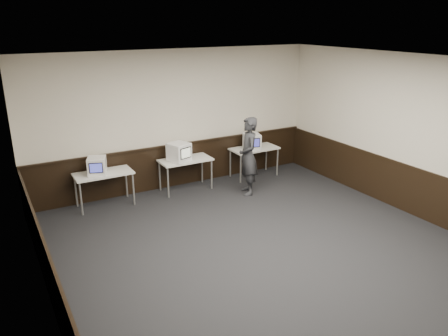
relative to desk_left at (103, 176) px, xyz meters
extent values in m
plane|color=black|center=(1.90, -3.60, -0.68)|extent=(8.00, 8.00, 0.00)
plane|color=white|center=(1.90, -3.60, 2.52)|extent=(8.00, 8.00, 0.00)
plane|color=beige|center=(1.90, 0.40, 0.92)|extent=(7.00, 0.00, 7.00)
plane|color=beige|center=(-1.60, -3.60, 0.92)|extent=(0.00, 8.00, 8.00)
plane|color=beige|center=(5.40, -3.60, 0.92)|extent=(0.00, 8.00, 8.00)
cube|color=black|center=(1.90, 0.38, -0.18)|extent=(6.98, 0.04, 1.00)
cube|color=black|center=(-1.58, -3.60, -0.18)|extent=(0.04, 7.98, 1.00)
cube|color=black|center=(5.38, -3.60, -0.18)|extent=(0.04, 7.98, 1.00)
cube|color=black|center=(1.90, 0.36, 0.34)|extent=(6.98, 0.06, 0.04)
cube|color=silver|center=(0.00, 0.00, 0.05)|extent=(1.20, 0.60, 0.04)
cylinder|color=#999999|center=(-0.55, -0.25, -0.32)|extent=(0.04, 0.04, 0.71)
cylinder|color=#999999|center=(0.55, -0.25, -0.32)|extent=(0.04, 0.04, 0.71)
cylinder|color=#999999|center=(-0.55, 0.25, -0.32)|extent=(0.04, 0.04, 0.71)
cylinder|color=#999999|center=(0.55, 0.25, -0.32)|extent=(0.04, 0.04, 0.71)
cube|color=silver|center=(1.90, 0.00, 0.05)|extent=(1.20, 0.60, 0.04)
cylinder|color=#999999|center=(1.35, -0.25, -0.32)|extent=(0.04, 0.04, 0.71)
cylinder|color=#999999|center=(2.45, -0.25, -0.32)|extent=(0.04, 0.04, 0.71)
cylinder|color=#999999|center=(1.35, 0.25, -0.32)|extent=(0.04, 0.04, 0.71)
cylinder|color=#999999|center=(2.45, 0.25, -0.32)|extent=(0.04, 0.04, 0.71)
cube|color=silver|center=(3.80, 0.00, 0.05)|extent=(1.20, 0.60, 0.04)
cylinder|color=#999999|center=(3.25, -0.25, -0.32)|extent=(0.04, 0.04, 0.71)
cylinder|color=#999999|center=(4.35, -0.25, -0.32)|extent=(0.04, 0.04, 0.71)
cylinder|color=#999999|center=(3.25, 0.25, -0.32)|extent=(0.04, 0.04, 0.71)
cylinder|color=#999999|center=(4.35, 0.25, -0.32)|extent=(0.04, 0.04, 0.71)
cube|color=white|center=(-0.12, -0.03, 0.25)|extent=(0.48, 0.49, 0.37)
cube|color=black|center=(-0.19, -0.22, 0.27)|extent=(0.26, 0.11, 0.22)
cube|color=#3D42B5|center=(-0.19, -0.23, 0.27)|extent=(0.23, 0.08, 0.18)
cube|color=white|center=(1.73, -0.05, 0.28)|extent=(0.54, 0.55, 0.42)
cube|color=black|center=(1.80, -0.26, 0.30)|extent=(0.30, 0.12, 0.25)
cube|color=silver|center=(1.80, -0.27, 0.30)|extent=(0.26, 0.09, 0.21)
cube|color=white|center=(3.69, -0.05, 0.26)|extent=(0.49, 0.50, 0.39)
cube|color=black|center=(3.63, -0.24, 0.28)|extent=(0.28, 0.10, 0.23)
cube|color=#343398|center=(3.63, -0.25, 0.28)|extent=(0.24, 0.08, 0.19)
imported|color=#27282D|center=(3.05, -0.90, 0.21)|extent=(0.61, 0.75, 1.78)
camera|label=1|loc=(-2.04, -8.78, 3.15)|focal=35.00mm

